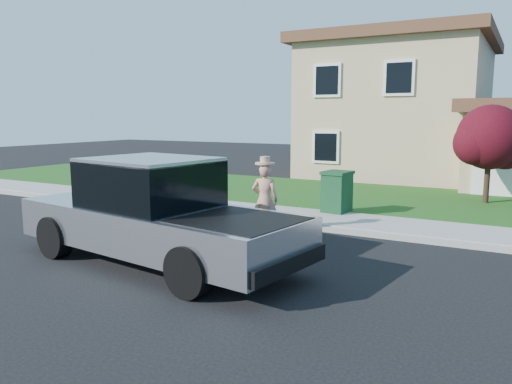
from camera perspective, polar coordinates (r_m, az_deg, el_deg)
ground at (r=11.44m, az=-4.40°, el=-6.58°), size 80.00×80.00×0.00m
curb at (r=13.46m, az=6.00°, el=-4.01°), size 40.00×0.20×0.12m
sidewalk at (r=14.46m, az=7.70°, el=-3.10°), size 40.00×2.00×0.15m
lawn at (r=18.66m, az=12.72°, el=-0.66°), size 40.00×7.00×0.10m
house at (r=26.04m, az=18.55°, el=8.58°), size 14.00×11.30×6.85m
pickup_truck at (r=10.38m, az=-11.36°, el=-2.57°), size 6.85×3.13×2.17m
woman at (r=12.51m, az=1.02°, el=-0.77°), size 0.76×0.59×2.02m
ornamental_tree at (r=18.45m, az=25.26°, el=5.36°), size 2.40×2.16×3.29m
trash_bin at (r=15.14m, az=9.23°, el=0.08°), size 0.85×0.95×1.23m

